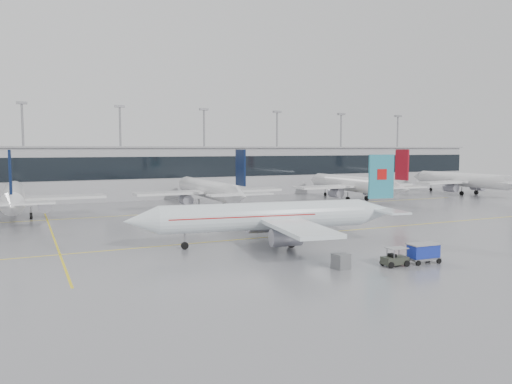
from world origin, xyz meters
name	(u,v)px	position (x,y,z in m)	size (l,w,h in m)	color
ground	(293,235)	(0.00, 0.00, 0.00)	(320.00, 320.00, 0.00)	gray
taxi_line_main	(293,235)	(0.00, 0.00, 0.01)	(120.00, 0.25, 0.01)	yellow
taxi_line_north	(216,210)	(0.00, 30.00, 0.01)	(120.00, 0.25, 0.01)	yellow
taxi_line_cross	(52,234)	(-30.00, 15.00, 0.01)	(0.25, 60.00, 0.01)	yellow
terminal	(171,172)	(0.00, 62.00, 6.00)	(180.00, 15.00, 12.00)	#9B9B9F
terminal_glass	(179,167)	(0.00, 54.45, 7.50)	(180.00, 0.20, 5.00)	black
terminal_roof	(170,147)	(0.00, 62.00, 12.20)	(182.00, 16.00, 0.40)	gray
light_masts	(164,143)	(0.00, 68.00, 13.34)	(156.40, 1.00, 22.60)	gray
air_canada_jet	(275,216)	(-5.31, -4.76, 3.51)	(35.62, 28.48, 11.09)	white
parked_jet_b	(13,197)	(-35.00, 33.69, 3.71)	(29.64, 36.96, 11.72)	silver
parked_jet_c	(209,190)	(0.00, 33.69, 3.71)	(29.64, 36.96, 11.72)	silver
parked_jet_d	(354,184)	(35.00, 33.69, 3.71)	(29.64, 36.96, 11.72)	silver
parked_jet_e	(466,180)	(70.00, 33.69, 3.71)	(29.64, 36.96, 11.72)	silver
baggage_tug	(395,260)	(0.37, -20.27, 0.66)	(3.88, 1.75, 1.86)	#2E3229
baggage_cart	(423,252)	(3.96, -20.49, 1.20)	(3.43, 2.05, 2.05)	gray
gse_unit	(341,261)	(-5.22, -18.87, 0.75)	(1.49, 1.39, 1.49)	slate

